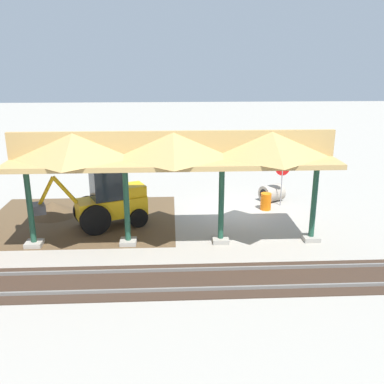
% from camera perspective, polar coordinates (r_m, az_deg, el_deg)
% --- Properties ---
extents(ground_plane, '(120.00, 120.00, 0.00)m').
position_cam_1_polar(ground_plane, '(22.58, 6.37, -2.62)').
color(ground_plane, '#9E998E').
extents(dirt_work_zone, '(9.27, 7.00, 0.01)m').
position_cam_1_polar(dirt_work_zone, '(22.02, -14.48, -3.60)').
color(dirt_work_zone, brown).
rests_on(dirt_work_zone, ground).
extents(platform_canopy, '(13.23, 3.20, 4.90)m').
position_cam_1_polar(platform_canopy, '(17.47, -2.49, 5.77)').
color(platform_canopy, '#9E998E').
rests_on(platform_canopy, ground).
extents(rail_tracks, '(60.00, 2.58, 0.15)m').
position_cam_1_polar(rail_tracks, '(16.12, 10.45, -11.25)').
color(rail_tracks, slate).
rests_on(rail_tracks, ground).
extents(stop_sign, '(0.76, 0.06, 2.45)m').
position_cam_1_polar(stop_sign, '(23.40, 11.94, 2.36)').
color(stop_sign, gray).
rests_on(stop_sign, ground).
extents(backhoe, '(5.19, 3.12, 2.82)m').
position_cam_1_polar(backhoe, '(20.48, -11.12, -1.21)').
color(backhoe, '#EAB214').
rests_on(backhoe, ground).
extents(dirt_mound, '(5.16, 5.16, 1.40)m').
position_cam_1_polar(dirt_mound, '(23.20, -18.02, -2.85)').
color(dirt_mound, brown).
rests_on(dirt_mound, ground).
extents(concrete_pipe, '(1.51, 1.40, 0.95)m').
position_cam_1_polar(concrete_pipe, '(24.35, 10.60, -0.14)').
color(concrete_pipe, '#9E9384').
rests_on(concrete_pipe, ground).
extents(traffic_barrel, '(0.56, 0.56, 0.90)m').
position_cam_1_polar(traffic_barrel, '(22.95, 9.81, -1.26)').
color(traffic_barrel, orange).
rests_on(traffic_barrel, ground).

